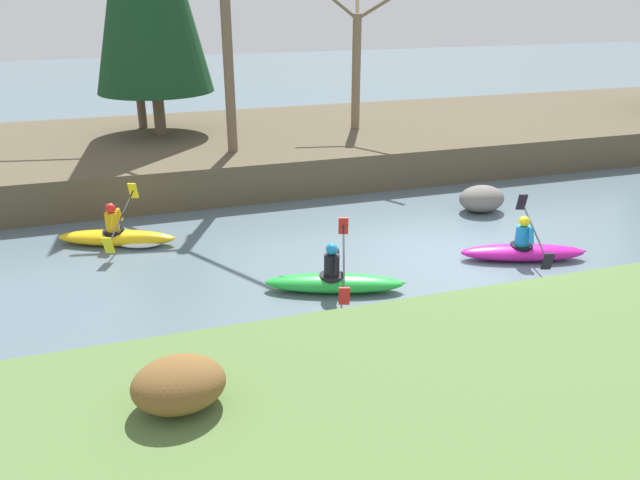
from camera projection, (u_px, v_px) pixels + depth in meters
name	position (u px, v px, depth m)	size (l,w,h in m)	color
ground_plane	(462.00, 260.00, 13.54)	(90.00, 90.00, 0.00)	slate
riverbank_far	(330.00, 142.00, 21.34)	(44.00, 8.15, 1.10)	brown
bare_tree_upstream	(132.00, 14.00, 19.65)	(4.17, 4.12, 7.62)	brown
bare_tree_mid_upstream	(227.00, 24.00, 16.75)	(4.05, 4.01, 7.40)	brown
bare_tree_mid_downstream	(357.00, 58.00, 20.06)	(2.68, 2.65, 4.78)	#7A664C
shrub_clump_nearest	(179.00, 384.00, 7.65)	(1.16, 0.97, 0.63)	brown
kayaker_lead	(524.00, 250.00, 13.49)	(2.77, 2.03, 1.20)	#C61999
kayaker_middle	(335.00, 281.00, 12.10)	(2.75, 2.01, 1.20)	green
kayaker_trailing	(121.00, 237.00, 14.28)	(2.74, 2.01, 1.20)	yellow
boulder_midstream	(482.00, 199.00, 16.36)	(1.22, 0.95, 0.69)	slate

